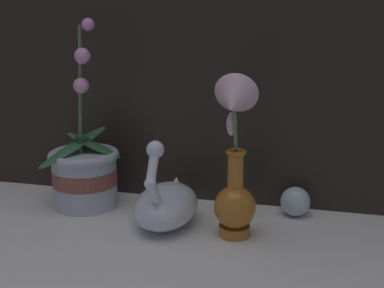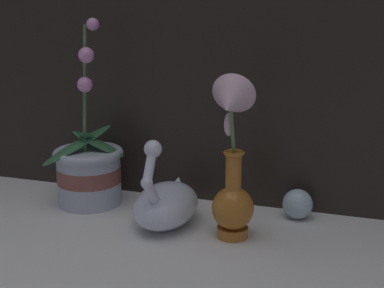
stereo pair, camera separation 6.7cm
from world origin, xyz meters
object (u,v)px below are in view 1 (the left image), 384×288
Objects in this scene: blue_vase at (234,170)px; glass_sphere at (295,202)px; orchid_potted_plant at (85,171)px; swan_figurine at (166,203)px.

blue_vase is 5.06× the size of glass_sphere.
orchid_potted_plant is 1.90× the size of swan_figurine.
swan_figurine is 0.17m from blue_vase.
blue_vase reaches higher than glass_sphere.
blue_vase is 0.21m from glass_sphere.
orchid_potted_plant reaches higher than glass_sphere.
swan_figurine is at bearing 167.73° from blue_vase.
blue_vase is at bearing -14.45° from orchid_potted_plant.
blue_vase is at bearing -12.27° from swan_figurine.
orchid_potted_plant reaches higher than blue_vase.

